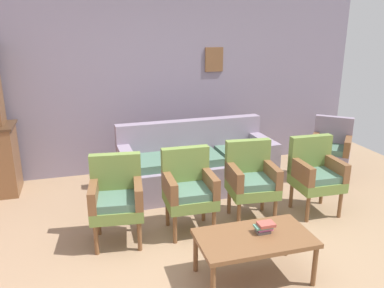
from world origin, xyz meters
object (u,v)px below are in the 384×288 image
(wingback_chair_by_fireplace, at_px, (331,146))
(floor_vase_by_wall, at_px, (334,142))
(book_stack_on_table, at_px, (264,227))
(armchair_by_doorway, at_px, (251,177))
(armchair_near_cabinet, at_px, (189,187))
(armchair_row_middle, at_px, (315,172))
(armchair_near_couch_end, at_px, (117,196))
(floral_couch, at_px, (196,166))
(coffee_table, at_px, (254,241))

(wingback_chair_by_fireplace, xyz_separation_m, floor_vase_by_wall, (0.56, 0.69, -0.19))
(wingback_chair_by_fireplace, bearing_deg, book_stack_on_table, -137.05)
(armchair_by_doorway, bearing_deg, armchair_near_cabinet, -175.08)
(armchair_row_middle, relative_size, floor_vase_by_wall, 1.44)
(floor_vase_by_wall, bearing_deg, armchair_by_doorway, -145.79)
(armchair_near_couch_end, bearing_deg, wingback_chair_by_fireplace, 15.15)
(armchair_near_couch_end, relative_size, book_stack_on_table, 5.22)
(armchair_row_middle, bearing_deg, floor_vase_by_wall, 48.33)
(armchair_row_middle, bearing_deg, floral_couch, 138.31)
(coffee_table, distance_m, floor_vase_by_wall, 3.60)
(coffee_table, bearing_deg, armchair_by_doorway, 67.32)
(book_stack_on_table, bearing_deg, floral_couch, 90.69)
(floral_couch, relative_size, coffee_table, 2.08)
(wingback_chair_by_fireplace, relative_size, floor_vase_by_wall, 1.44)
(armchair_near_cabinet, distance_m, armchair_row_middle, 1.56)
(armchair_near_couch_end, relative_size, armchair_near_cabinet, 1.00)
(wingback_chair_by_fireplace, height_order, floor_vase_by_wall, wingback_chair_by_fireplace)
(armchair_near_cabinet, height_order, wingback_chair_by_fireplace, same)
(armchair_row_middle, bearing_deg, armchair_by_doorway, 176.41)
(armchair_by_doorway, relative_size, book_stack_on_table, 5.22)
(armchair_near_couch_end, distance_m, wingback_chair_by_fireplace, 3.21)
(armchair_near_couch_end, distance_m, coffee_table, 1.46)
(coffee_table, bearing_deg, floral_couch, 87.68)
(floor_vase_by_wall, bearing_deg, armchair_near_couch_end, -157.31)
(armchair_near_couch_end, relative_size, floor_vase_by_wall, 1.44)
(floral_couch, xyz_separation_m, wingback_chair_by_fireplace, (1.94, -0.22, 0.17))
(armchair_near_cabinet, relative_size, book_stack_on_table, 5.22)
(armchair_near_couch_end, bearing_deg, armchair_row_middle, 0.64)
(armchair_by_doorway, xyz_separation_m, wingback_chair_by_fireplace, (1.58, 0.76, 0.00))
(armchair_row_middle, relative_size, book_stack_on_table, 5.22)
(armchair_near_couch_end, relative_size, wingback_chair_by_fireplace, 1.00)
(floor_vase_by_wall, bearing_deg, armchair_near_cabinet, -152.31)
(armchair_row_middle, xyz_separation_m, wingback_chair_by_fireplace, (0.78, 0.81, 0.00))
(floral_couch, height_order, floor_vase_by_wall, floral_couch)
(wingback_chair_by_fireplace, distance_m, coffee_table, 2.72)
(armchair_near_couch_end, xyz_separation_m, armchair_row_middle, (2.32, 0.03, 0.00))
(wingback_chair_by_fireplace, distance_m, book_stack_on_table, 2.62)
(armchair_near_couch_end, xyz_separation_m, book_stack_on_table, (1.19, -0.94, -0.03))
(armchair_near_cabinet, bearing_deg, armchair_near_couch_end, -179.16)
(armchair_by_doorway, relative_size, wingback_chair_by_fireplace, 1.00)
(floral_couch, distance_m, armchair_row_middle, 1.56)
(floral_couch, xyz_separation_m, coffee_table, (-0.08, -2.04, 0.05))
(coffee_table, bearing_deg, armchair_row_middle, 38.97)
(armchair_by_doorway, xyz_separation_m, armchair_row_middle, (0.80, -0.05, 0.00))
(armchair_near_couch_end, relative_size, coffee_table, 0.90)
(armchair_near_couch_end, bearing_deg, armchair_by_doorway, 2.87)
(floral_couch, bearing_deg, floor_vase_by_wall, 10.72)
(floor_vase_by_wall, bearing_deg, book_stack_on_table, -135.00)
(floral_couch, distance_m, floor_vase_by_wall, 2.54)
(floral_couch, bearing_deg, armchair_near_couch_end, -137.70)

